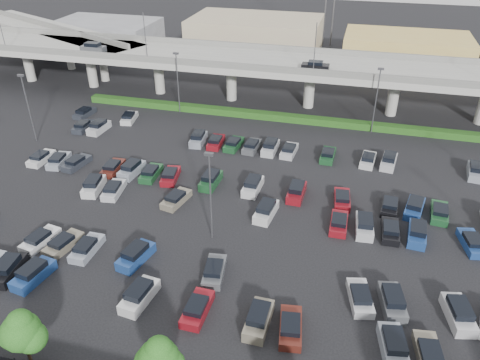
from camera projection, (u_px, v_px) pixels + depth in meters
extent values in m
plane|color=black|center=(232.00, 199.00, 56.98)|extent=(280.00, 280.00, 0.00)
cube|color=gray|center=(282.00, 64.00, 79.86)|extent=(150.00, 13.00, 1.10)
cube|color=#63635E|center=(275.00, 69.00, 74.13)|extent=(150.00, 0.50, 1.00)
cube|color=#63635E|center=(288.00, 49.00, 84.52)|extent=(150.00, 0.50, 1.00)
cylinder|color=gray|center=(28.00, 64.00, 92.99)|extent=(1.80, 1.80, 6.70)
cube|color=#63635E|center=(25.00, 48.00, 91.38)|extent=(2.60, 9.75, 0.50)
cylinder|color=gray|center=(91.00, 70.00, 89.93)|extent=(1.80, 1.80, 6.70)
cube|color=#63635E|center=(89.00, 53.00, 88.32)|extent=(2.60, 9.75, 0.50)
cylinder|color=gray|center=(159.00, 76.00, 86.88)|extent=(1.80, 1.80, 6.70)
cube|color=#63635E|center=(157.00, 59.00, 85.27)|extent=(2.60, 9.75, 0.50)
cylinder|color=gray|center=(231.00, 82.00, 83.82)|extent=(1.80, 1.80, 6.70)
cube|color=#63635E|center=(231.00, 65.00, 82.21)|extent=(2.60, 9.75, 0.50)
cylinder|color=gray|center=(309.00, 89.00, 80.77)|extent=(1.80, 1.80, 6.70)
cube|color=#63635E|center=(311.00, 71.00, 79.15)|extent=(2.60, 9.75, 0.50)
cylinder|color=gray|center=(393.00, 96.00, 77.71)|extent=(1.80, 1.80, 6.70)
cube|color=#63635E|center=(397.00, 78.00, 76.10)|extent=(2.60, 9.75, 0.50)
cube|color=#4B4D52|center=(93.00, 49.00, 84.24)|extent=(4.40, 1.82, 1.05)
cube|color=black|center=(93.00, 44.00, 83.82)|extent=(2.60, 1.60, 0.65)
cube|color=black|center=(315.00, 67.00, 75.57)|extent=(4.40, 1.82, 0.82)
cube|color=black|center=(316.00, 63.00, 75.25)|extent=(2.30, 1.60, 0.50)
cylinder|color=#4B4B50|center=(1.00, 28.00, 83.38)|extent=(0.14, 0.14, 8.00)
cylinder|color=#4B4B50|center=(145.00, 38.00, 77.27)|extent=(0.14, 0.14, 8.00)
cylinder|color=#4B4B50|center=(315.00, 49.00, 71.16)|extent=(0.14, 0.14, 8.00)
cube|color=gray|center=(52.00, 31.00, 100.35)|extent=(50.93, 30.13, 1.10)
cube|color=#63635E|center=(51.00, 26.00, 99.81)|extent=(47.34, 22.43, 1.00)
cylinder|color=gray|center=(13.00, 36.00, 112.78)|extent=(1.60, 1.60, 6.70)
cylinder|color=gray|center=(39.00, 44.00, 106.19)|extent=(1.60, 1.60, 6.70)
cylinder|color=gray|center=(69.00, 53.00, 99.60)|extent=(1.60, 1.60, 6.70)
cylinder|color=gray|center=(103.00, 64.00, 93.01)|extent=(1.60, 1.60, 6.70)
cube|color=#194012|center=(272.00, 116.00, 77.47)|extent=(66.00, 1.60, 1.10)
cylinder|color=#332316|center=(28.00, 353.00, 36.28)|extent=(0.26, 0.26, 1.96)
sphere|color=#164A13|center=(21.00, 332.00, 35.06)|extent=(3.04, 3.04, 3.04)
sphere|color=#164A13|center=(32.00, 338.00, 35.27)|extent=(2.39, 2.39, 2.39)
sphere|color=#164A13|center=(15.00, 334.00, 35.29)|extent=(2.39, 2.39, 2.39)
sphere|color=#164A13|center=(20.00, 323.00, 34.71)|extent=(2.06, 2.06, 2.06)
sphere|color=#164A13|center=(159.00, 360.00, 32.88)|extent=(3.07, 3.07, 3.07)
sphere|color=#164A13|center=(159.00, 350.00, 32.53)|extent=(2.08, 2.08, 2.08)
cube|color=black|center=(9.00, 270.00, 45.11)|extent=(2.35, 4.59, 1.05)
cube|color=black|center=(7.00, 264.00, 44.69)|extent=(1.91, 2.78, 0.65)
cube|color=navy|center=(34.00, 275.00, 44.51)|extent=(2.48, 4.63, 1.05)
cube|color=black|center=(32.00, 269.00, 44.09)|extent=(1.98, 2.82, 0.65)
cube|color=silver|center=(140.00, 297.00, 42.11)|extent=(2.35, 4.59, 1.05)
cube|color=black|center=(139.00, 290.00, 41.69)|extent=(1.91, 2.78, 0.65)
cube|color=maroon|center=(197.00, 309.00, 40.97)|extent=(1.89, 4.43, 0.82)
cube|color=black|center=(196.00, 306.00, 40.48)|extent=(1.64, 2.33, 0.50)
cube|color=#736B5A|center=(259.00, 320.00, 39.71)|extent=(1.93, 4.44, 1.05)
cube|color=black|center=(259.00, 314.00, 39.29)|extent=(1.67, 2.64, 0.65)
cube|color=#521D15|center=(291.00, 328.00, 39.16)|extent=(2.41, 4.61, 0.82)
cube|color=black|center=(291.00, 324.00, 38.68)|extent=(1.91, 2.50, 0.50)
cube|color=gray|center=(393.00, 347.00, 37.31)|extent=(2.57, 4.65, 1.05)
cube|color=black|center=(395.00, 340.00, 36.89)|extent=(2.04, 2.84, 0.65)
cube|color=#736B5A|center=(429.00, 356.00, 36.76)|extent=(2.39, 4.60, 0.82)
cube|color=black|center=(431.00, 352.00, 36.28)|extent=(1.89, 2.49, 0.50)
cube|color=silver|center=(41.00, 240.00, 49.32)|extent=(2.54, 4.64, 0.82)
cube|color=black|center=(38.00, 237.00, 48.83)|extent=(1.97, 2.54, 0.50)
cube|color=#736B5A|center=(64.00, 244.00, 48.72)|extent=(2.68, 4.68, 0.82)
cube|color=black|center=(61.00, 241.00, 48.24)|extent=(2.04, 2.58, 0.50)
cube|color=gray|center=(87.00, 249.00, 48.12)|extent=(1.85, 4.41, 0.82)
cube|color=black|center=(85.00, 245.00, 47.63)|extent=(1.62, 2.31, 0.50)
cube|color=navy|center=(136.00, 257.00, 46.86)|extent=(2.68, 4.68, 1.05)
cube|color=black|center=(135.00, 250.00, 46.44)|extent=(2.10, 2.87, 0.65)
cube|color=#4B4D52|center=(215.00, 272.00, 45.12)|extent=(2.39, 4.60, 0.82)
cube|color=black|center=(214.00, 268.00, 44.63)|extent=(1.90, 2.49, 0.50)
cube|color=#B9B9BE|center=(360.00, 298.00, 42.12)|extent=(2.76, 4.70, 0.82)
cube|color=black|center=(361.00, 294.00, 41.63)|extent=(2.08, 2.60, 0.50)
cube|color=#4B4D52|center=(392.00, 303.00, 41.46)|extent=(2.63, 4.67, 1.05)
cube|color=black|center=(393.00, 296.00, 41.04)|extent=(2.07, 2.86, 0.65)
cube|color=#B9B9BE|center=(458.00, 315.00, 40.26)|extent=(2.67, 4.68, 1.05)
cube|color=black|center=(460.00, 308.00, 39.84)|extent=(2.09, 2.87, 0.65)
cube|color=silver|center=(94.00, 186.00, 58.40)|extent=(2.59, 4.66, 1.05)
cube|color=black|center=(93.00, 181.00, 57.98)|extent=(2.05, 2.85, 0.65)
cube|color=#B9B9BE|center=(114.00, 190.00, 57.86)|extent=(2.39, 4.60, 0.82)
cube|color=black|center=(112.00, 187.00, 57.37)|extent=(1.89, 2.49, 0.50)
cube|color=#736B5A|center=(176.00, 199.00, 56.06)|extent=(2.67, 4.68, 0.82)
cube|color=black|center=(175.00, 196.00, 55.57)|extent=(2.03, 2.58, 0.50)
cube|color=silver|center=(266.00, 212.00, 53.60)|extent=(2.32, 4.58, 1.05)
cube|color=black|center=(266.00, 206.00, 53.18)|extent=(1.90, 2.77, 0.65)
cube|color=maroon|center=(339.00, 224.00, 51.86)|extent=(1.85, 4.41, 0.82)
cube|color=black|center=(339.00, 220.00, 51.37)|extent=(1.62, 2.31, 0.50)
cube|color=#B9B9BE|center=(364.00, 227.00, 51.20)|extent=(2.09, 4.51, 1.05)
cube|color=black|center=(365.00, 220.00, 50.78)|extent=(1.76, 2.70, 0.65)
cube|color=black|center=(390.00, 231.00, 50.66)|extent=(1.90, 4.43, 0.82)
cube|color=black|center=(391.00, 228.00, 50.17)|extent=(1.64, 2.33, 0.50)
cube|color=navy|center=(417.00, 234.00, 50.00)|extent=(2.19, 4.54, 1.05)
cube|color=black|center=(418.00, 228.00, 49.58)|extent=(1.82, 2.73, 0.65)
cube|color=navy|center=(472.00, 243.00, 48.86)|extent=(2.67, 4.68, 0.82)
cube|color=black|center=(474.00, 240.00, 48.37)|extent=(2.03, 2.57, 0.50)
cube|color=silver|center=(41.00, 159.00, 65.02)|extent=(1.91, 4.44, 0.82)
cube|color=black|center=(40.00, 155.00, 64.53)|extent=(1.65, 2.33, 0.50)
cube|color=gray|center=(59.00, 161.00, 64.42)|extent=(2.43, 4.62, 0.82)
cube|color=black|center=(57.00, 158.00, 63.93)|extent=(1.91, 2.51, 0.50)
cube|color=#272B33|center=(77.00, 163.00, 63.82)|extent=(2.49, 4.63, 0.82)
cube|color=black|center=(75.00, 160.00, 63.33)|extent=(1.94, 2.52, 0.50)
cube|color=#521D15|center=(113.00, 168.00, 62.62)|extent=(2.10, 4.51, 0.82)
cube|color=black|center=(112.00, 165.00, 62.13)|extent=(1.75, 2.40, 0.50)
cube|color=gray|center=(132.00, 170.00, 61.96)|extent=(2.26, 4.56, 1.05)
cube|color=black|center=(131.00, 165.00, 61.54)|extent=(1.86, 2.75, 0.65)
cube|color=#1A4A25|center=(151.00, 174.00, 61.42)|extent=(2.01, 4.47, 0.82)
cube|color=black|center=(150.00, 170.00, 60.93)|extent=(1.70, 2.37, 0.50)
cube|color=maroon|center=(171.00, 176.00, 60.81)|extent=(2.47, 4.63, 0.82)
cube|color=black|center=(170.00, 173.00, 60.33)|extent=(1.93, 2.52, 0.50)
cube|color=#1A4A25|center=(211.00, 181.00, 59.56)|extent=(2.01, 4.48, 1.05)
cube|color=black|center=(211.00, 175.00, 59.14)|extent=(1.72, 2.67, 0.65)
cube|color=silver|center=(253.00, 187.00, 58.36)|extent=(2.01, 4.48, 1.05)
cube|color=black|center=(253.00, 181.00, 57.94)|extent=(1.72, 2.67, 0.65)
cube|color=maroon|center=(297.00, 193.00, 57.16)|extent=(1.97, 4.46, 1.05)
cube|color=black|center=(297.00, 187.00, 56.74)|extent=(1.69, 2.65, 0.65)
cube|color=maroon|center=(342.00, 200.00, 56.01)|extent=(2.23, 4.55, 0.82)
cube|color=black|center=(342.00, 196.00, 55.53)|extent=(1.81, 2.44, 0.50)
cube|color=black|center=(389.00, 206.00, 54.81)|extent=(2.18, 4.54, 0.82)
cube|color=black|center=(390.00, 203.00, 54.33)|extent=(1.79, 2.43, 0.50)
cube|color=navy|center=(414.00, 209.00, 54.15)|extent=(2.69, 4.68, 1.05)
cube|color=black|center=(416.00, 203.00, 53.73)|extent=(2.11, 2.88, 0.65)
cube|color=#1A4A25|center=(439.00, 213.00, 53.61)|extent=(2.22, 4.55, 0.82)
cube|color=black|center=(441.00, 209.00, 53.13)|extent=(1.81, 2.44, 0.50)
cube|color=#272B33|center=(84.00, 127.00, 74.16)|extent=(1.91, 4.44, 0.82)
cube|color=black|center=(82.00, 124.00, 73.67)|extent=(1.65, 2.33, 0.50)
cube|color=#B9B9BE|center=(99.00, 128.00, 73.50)|extent=(2.08, 4.50, 1.05)
cube|color=black|center=(98.00, 123.00, 73.08)|extent=(1.76, 2.69, 0.65)
cube|color=gray|center=(198.00, 140.00, 69.90)|extent=(2.17, 4.53, 1.05)
cube|color=black|center=(198.00, 135.00, 69.48)|extent=(1.80, 2.72, 0.65)
cube|color=maroon|center=(216.00, 142.00, 69.35)|extent=(2.01, 4.48, 0.82)
cube|color=black|center=(215.00, 139.00, 68.87)|extent=(1.70, 2.37, 0.50)
cube|color=#1A4A25|center=(234.00, 145.00, 68.75)|extent=(2.19, 4.54, 0.82)
cube|color=black|center=(233.00, 141.00, 68.27)|extent=(1.79, 2.43, 0.50)
cube|color=#4B4D52|center=(252.00, 147.00, 68.15)|extent=(2.14, 4.52, 0.82)
cube|color=black|center=(252.00, 143.00, 67.67)|extent=(1.77, 2.41, 0.50)
cube|color=#B9B9BE|center=(270.00, 148.00, 67.50)|extent=(1.99, 4.47, 1.05)
cube|color=black|center=(271.00, 143.00, 67.08)|extent=(1.70, 2.66, 0.65)
cube|color=#B9B9BE|center=(289.00, 151.00, 66.95)|extent=(2.13, 4.52, 0.82)
cube|color=black|center=(289.00, 148.00, 66.47)|extent=(1.76, 2.41, 0.50)
cube|color=#1A4A25|center=(328.00, 156.00, 65.75)|extent=(2.00, 4.47, 0.82)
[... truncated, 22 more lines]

